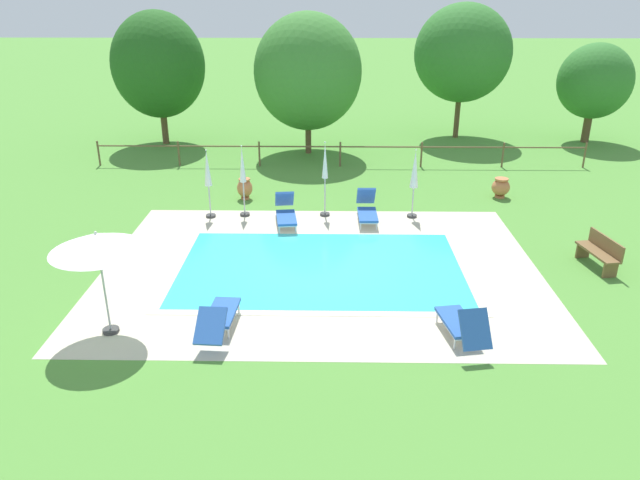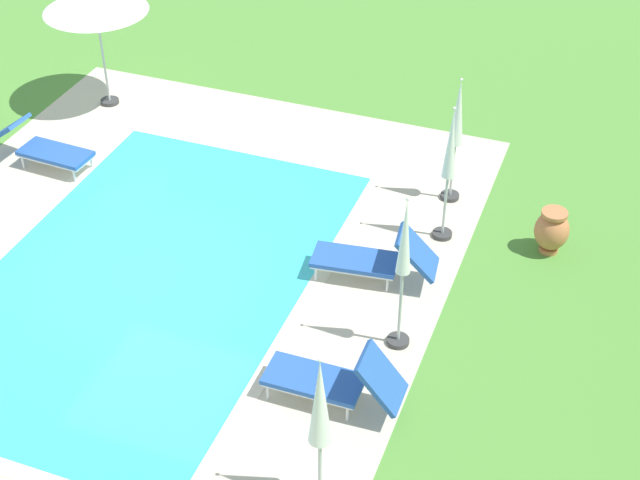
{
  "view_description": "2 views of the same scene",
  "coord_description": "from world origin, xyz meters",
  "px_view_note": "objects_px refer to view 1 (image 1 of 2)",
  "views": [
    {
      "loc": [
        0.22,
        -14.61,
        7.0
      ],
      "look_at": [
        -0.03,
        0.5,
        0.6
      ],
      "focal_mm": 33.55,
      "sensor_mm": 36.0,
      "label": 1
    },
    {
      "loc": [
        9.63,
        6.41,
        9.24
      ],
      "look_at": [
        -1.08,
        2.42,
        0.58
      ],
      "focal_mm": 53.2,
      "sensor_mm": 36.0,
      "label": 2
    }
  ],
  "objects_px": {
    "patio_umbrella_closed_row_west": "(243,172)",
    "patio_umbrella_closed_row_centre": "(208,174)",
    "patio_umbrella_closed_row_east": "(325,170)",
    "sun_lounger_north_far": "(367,209)",
    "sun_lounger_north_mid": "(219,317)",
    "terracotta_urn_by_tree": "(245,188)",
    "tree_centre": "(158,65)",
    "tree_east_mid": "(595,81)",
    "patio_umbrella_closed_row_mid_west": "(415,174)",
    "tree_far_west": "(463,53)",
    "sun_lounger_north_end": "(462,324)",
    "wooden_bench_lawn_side": "(600,251)",
    "sun_lounger_north_near_steps": "(286,212)",
    "patio_umbrella_open_foreground": "(97,243)",
    "tree_west_mid": "(308,72)",
    "terracotta_urn_near_fence": "(501,187)"
  },
  "relations": [
    {
      "from": "patio_umbrella_closed_row_west",
      "to": "patio_umbrella_closed_row_centre",
      "type": "relative_size",
      "value": 1.04
    },
    {
      "from": "patio_umbrella_closed_row_east",
      "to": "sun_lounger_north_far",
      "type": "bearing_deg",
      "value": -19.52
    },
    {
      "from": "sun_lounger_north_mid",
      "to": "terracotta_urn_by_tree",
      "type": "bearing_deg",
      "value": 93.96
    },
    {
      "from": "tree_centre",
      "to": "tree_east_mid",
      "type": "bearing_deg",
      "value": 1.96
    },
    {
      "from": "patio_umbrella_closed_row_mid_west",
      "to": "tree_centre",
      "type": "height_order",
      "value": "tree_centre"
    },
    {
      "from": "sun_lounger_north_mid",
      "to": "tree_centre",
      "type": "distance_m",
      "value": 18.31
    },
    {
      "from": "tree_far_west",
      "to": "sun_lounger_north_end",
      "type": "bearing_deg",
      "value": -100.51
    },
    {
      "from": "patio_umbrella_closed_row_east",
      "to": "wooden_bench_lawn_side",
      "type": "distance_m",
      "value": 8.45
    },
    {
      "from": "tree_centre",
      "to": "tree_far_west",
      "type": "bearing_deg",
      "value": 6.28
    },
    {
      "from": "patio_umbrella_closed_row_centre",
      "to": "tree_far_west",
      "type": "xyz_separation_m",
      "value": [
        10.29,
        11.59,
        2.62
      ]
    },
    {
      "from": "sun_lounger_north_near_steps",
      "to": "sun_lounger_north_mid",
      "type": "distance_m",
      "value": 6.61
    },
    {
      "from": "sun_lounger_north_end",
      "to": "patio_umbrella_closed_row_east",
      "type": "distance_m",
      "value": 8.25
    },
    {
      "from": "patio_umbrella_closed_row_east",
      "to": "patio_umbrella_closed_row_centre",
      "type": "bearing_deg",
      "value": -176.89
    },
    {
      "from": "sun_lounger_north_end",
      "to": "patio_umbrella_open_foreground",
      "type": "distance_m",
      "value": 7.84
    },
    {
      "from": "terracotta_urn_by_tree",
      "to": "wooden_bench_lawn_side",
      "type": "bearing_deg",
      "value": -28.01
    },
    {
      "from": "sun_lounger_north_far",
      "to": "terracotta_urn_by_tree",
      "type": "xyz_separation_m",
      "value": [
        -4.24,
        2.11,
        0.01
      ]
    },
    {
      "from": "sun_lounger_north_mid",
      "to": "terracotta_urn_by_tree",
      "type": "distance_m",
      "value": 8.97
    },
    {
      "from": "patio_umbrella_open_foreground",
      "to": "terracotta_urn_by_tree",
      "type": "relative_size",
      "value": 3.14
    },
    {
      "from": "sun_lounger_north_mid",
      "to": "tree_west_mid",
      "type": "distance_m",
      "value": 15.88
    },
    {
      "from": "sun_lounger_north_near_steps",
      "to": "tree_far_west",
      "type": "bearing_deg",
      "value": 57.51
    },
    {
      "from": "patio_umbrella_closed_row_west",
      "to": "tree_far_west",
      "type": "bearing_deg",
      "value": 51.26
    },
    {
      "from": "tree_centre",
      "to": "tree_west_mid",
      "type": "bearing_deg",
      "value": -13.32
    },
    {
      "from": "sun_lounger_north_far",
      "to": "terracotta_urn_by_tree",
      "type": "bearing_deg",
      "value": 153.5
    },
    {
      "from": "patio_umbrella_closed_row_centre",
      "to": "terracotta_urn_by_tree",
      "type": "distance_m",
      "value": 2.3
    },
    {
      "from": "sun_lounger_north_near_steps",
      "to": "patio_umbrella_closed_row_west",
      "type": "relative_size",
      "value": 0.82
    },
    {
      "from": "patio_umbrella_closed_row_mid_west",
      "to": "sun_lounger_north_end",
      "type": "bearing_deg",
      "value": -89.14
    },
    {
      "from": "sun_lounger_north_far",
      "to": "patio_umbrella_closed_row_east",
      "type": "xyz_separation_m",
      "value": [
        -1.37,
        0.48,
        1.17
      ]
    },
    {
      "from": "terracotta_urn_by_tree",
      "to": "patio_umbrella_closed_row_west",
      "type": "bearing_deg",
      "value": -82.87
    },
    {
      "from": "sun_lounger_north_near_steps",
      "to": "patio_umbrella_closed_row_mid_west",
      "type": "relative_size",
      "value": 0.86
    },
    {
      "from": "sun_lounger_north_near_steps",
      "to": "patio_umbrella_open_foreground",
      "type": "height_order",
      "value": "patio_umbrella_open_foreground"
    },
    {
      "from": "tree_centre",
      "to": "tree_east_mid",
      "type": "relative_size",
      "value": 1.31
    },
    {
      "from": "patio_umbrella_open_foreground",
      "to": "tree_centre",
      "type": "xyz_separation_m",
      "value": [
        -3.16,
        17.2,
        1.55
      ]
    },
    {
      "from": "terracotta_urn_near_fence",
      "to": "tree_west_mid",
      "type": "relative_size",
      "value": 0.12
    },
    {
      "from": "patio_umbrella_closed_row_west",
      "to": "tree_east_mid",
      "type": "xyz_separation_m",
      "value": [
        15.34,
        10.56,
        1.42
      ]
    },
    {
      "from": "sun_lounger_north_end",
      "to": "patio_umbrella_closed_row_east",
      "type": "xyz_separation_m",
      "value": [
        -2.99,
        7.6,
        1.16
      ]
    },
    {
      "from": "patio_umbrella_closed_row_mid_west",
      "to": "tree_west_mid",
      "type": "bearing_deg",
      "value": 114.15
    },
    {
      "from": "patio_umbrella_open_foreground",
      "to": "tree_east_mid",
      "type": "xyz_separation_m",
      "value": [
        17.33,
        17.9,
        0.77
      ]
    },
    {
      "from": "patio_umbrella_open_foreground",
      "to": "wooden_bench_lawn_side",
      "type": "xyz_separation_m",
      "value": [
        12.09,
        3.53,
        -1.67
      ]
    },
    {
      "from": "sun_lounger_north_mid",
      "to": "tree_east_mid",
      "type": "distance_m",
      "value": 23.4
    },
    {
      "from": "sun_lounger_north_far",
      "to": "terracotta_urn_near_fence",
      "type": "height_order",
      "value": "sun_lounger_north_far"
    },
    {
      "from": "patio_umbrella_closed_row_east",
      "to": "terracotta_urn_near_fence",
      "type": "bearing_deg",
      "value": 17.29
    },
    {
      "from": "sun_lounger_north_near_steps",
      "to": "tree_centre",
      "type": "bearing_deg",
      "value": 121.77
    },
    {
      "from": "patio_umbrella_closed_row_west",
      "to": "sun_lounger_north_near_steps",
      "type": "bearing_deg",
      "value": -27.39
    },
    {
      "from": "sun_lounger_north_mid",
      "to": "tree_centre",
      "type": "xyz_separation_m",
      "value": [
        -5.55,
        17.13,
        3.32
      ]
    },
    {
      "from": "patio_umbrella_closed_row_centre",
      "to": "wooden_bench_lawn_side",
      "type": "height_order",
      "value": "patio_umbrella_closed_row_centre"
    },
    {
      "from": "patio_umbrella_closed_row_centre",
      "to": "tree_far_west",
      "type": "height_order",
      "value": "tree_far_west"
    },
    {
      "from": "sun_lounger_north_mid",
      "to": "tree_west_mid",
      "type": "height_order",
      "value": "tree_west_mid"
    },
    {
      "from": "patio_umbrella_open_foreground",
      "to": "terracotta_urn_near_fence",
      "type": "height_order",
      "value": "patio_umbrella_open_foreground"
    },
    {
      "from": "terracotta_urn_by_tree",
      "to": "sun_lounger_north_far",
      "type": "bearing_deg",
      "value": -26.5
    },
    {
      "from": "sun_lounger_north_near_steps",
      "to": "tree_centre",
      "type": "distance_m",
      "value": 12.9
    }
  ]
}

